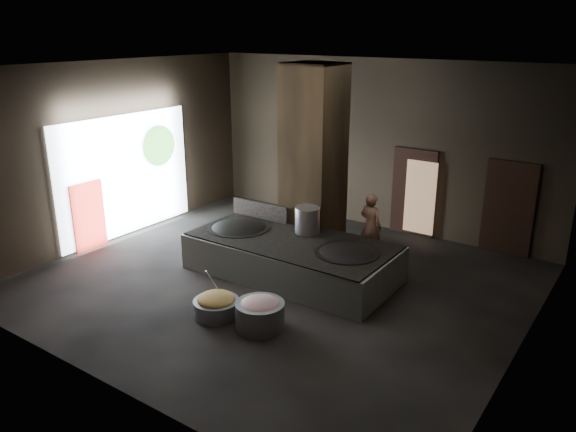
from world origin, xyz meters
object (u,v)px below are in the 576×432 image
Objects in this scene: wok_left at (239,230)px; wok_right at (347,256)px; veg_basin at (216,308)px; hearth_platform at (292,258)px; stock_pot at (307,220)px; meat_basin at (260,315)px; cook at (371,226)px.

wok_right is (2.80, 0.10, 0.00)m from wok_left.
veg_basin is (1.34, -2.33, -0.59)m from wok_left.
wok_left reaches higher than hearth_platform.
hearth_platform is 0.92m from stock_pot.
hearth_platform is 3.17× the size of wok_left.
stock_pot reaches higher than wok_left.
wok_right reaches higher than veg_basin.
stock_pot is (-1.30, 0.50, 0.38)m from wok_right.
wok_left is 2.75m from veg_basin.
meat_basin is at bearing -74.11° from stock_pot.
wok_right is at bearing 1.25° from hearth_platform.
hearth_platform reaches higher than veg_basin.
meat_basin is (-0.11, -4.16, -0.54)m from cook.
meat_basin is at bearing -102.23° from wok_right.
stock_pot is at bearing 83.94° from hearth_platform.
veg_basin is (-1.07, -4.28, -0.63)m from cook.
hearth_platform is at bearing 87.34° from veg_basin.
stock_pot reaches higher than wok_right.
veg_basin is (-0.11, -2.38, -0.24)m from hearth_platform.
veg_basin is (-1.46, -2.43, -0.59)m from wok_right.
veg_basin is 0.96× the size of meat_basin.
wok_left is at bearing -158.20° from stock_pot.
wok_right is at bearing 2.05° from wok_left.
meat_basin is (2.30, -2.21, -0.50)m from wok_left.
wok_right reaches higher than meat_basin.
cook is (2.41, 1.95, 0.04)m from wok_left.
cook is at bearing 88.49° from meat_basin.
wok_right is 2.89m from veg_basin.
hearth_platform is 7.67× the size of stock_pot.
stock_pot is 0.66× the size of meat_basin.
cook is 1.81× the size of veg_basin.
stock_pot is 1.67m from cook.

